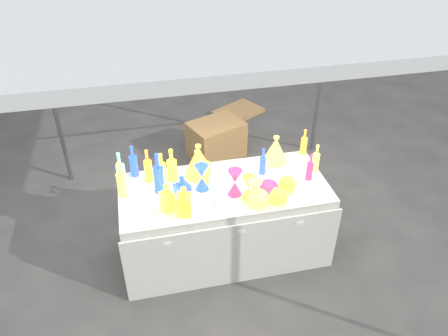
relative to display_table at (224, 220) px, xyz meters
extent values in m
plane|color=#5A5753|center=(0.00, 0.01, -0.37)|extent=(80.00, 80.00, 0.00)
cylinder|color=gray|center=(-1.50, 1.51, 0.83)|extent=(0.04, 0.04, 2.40)
cylinder|color=gray|center=(1.50, 1.51, 0.83)|extent=(0.04, 0.04, 2.40)
cylinder|color=gray|center=(0.00, 1.48, 0.63)|extent=(3.00, 0.04, 0.04)
cube|color=silver|center=(0.00, 0.01, 0.00)|extent=(1.80, 0.80, 0.75)
cube|color=silver|center=(0.00, -0.41, -0.04)|extent=(1.84, 0.02, 0.68)
cube|color=white|center=(-0.55, -0.42, 0.23)|extent=(0.06, 0.00, 0.03)
cube|color=white|center=(0.05, -0.42, 0.23)|extent=(0.06, 0.00, 0.03)
cube|color=white|center=(0.55, -0.42, 0.23)|extent=(0.06, 0.00, 0.03)
cube|color=#AA7F4C|center=(0.27, 1.64, -0.14)|extent=(0.76, 0.66, 0.46)
cube|color=#AA7F4C|center=(0.81, 2.67, -0.35)|extent=(0.81, 0.74, 0.06)
camera|label=1|loc=(-0.66, -2.91, 2.67)|focal=35.00mm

